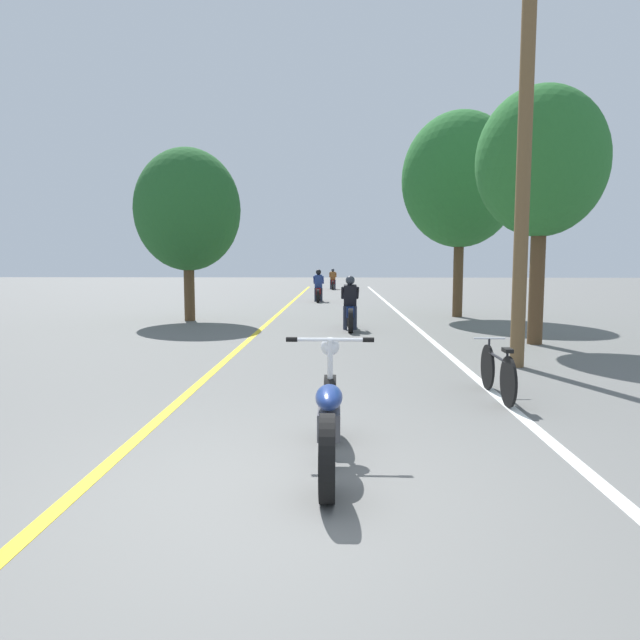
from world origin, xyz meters
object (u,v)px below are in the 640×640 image
roadside_tree_left (187,210)px  bicycle_parked (497,372)px  motorcycle_rider_far (333,281)px  roadside_tree_right_far (460,180)px  utility_pole (525,143)px  motorcycle_foreground (329,418)px  motorcycle_rider_mid (318,289)px  roadside_tree_right_near (541,163)px  motorcycle_rider_lead (350,309)px

roadside_tree_left → bicycle_parked: bearing=-55.5°
motorcycle_rider_far → bicycle_parked: (2.47, -29.64, -0.16)m
roadside_tree_right_far → bicycle_parked: size_ratio=4.02×
roadside_tree_right_far → motorcycle_rider_far: bearing=103.1°
utility_pole → motorcycle_foreground: size_ratio=3.42×
motorcycle_rider_far → motorcycle_foreground: bearing=-89.5°
utility_pole → motorcycle_rider_mid: (-3.99, 15.95, -3.23)m
roadside_tree_right_near → roadside_tree_right_far: bearing=93.8°
roadside_tree_right_far → bicycle_parked: roadside_tree_right_far is taller
motorcycle_rider_far → roadside_tree_right_far: bearing=-76.9°
utility_pole → bicycle_parked: size_ratio=4.49×
roadside_tree_right_far → bicycle_parked: bearing=-99.1°
roadside_tree_right_near → motorcycle_rider_mid: roadside_tree_right_near is taller
motorcycle_rider_lead → utility_pole: bearing=-62.6°
utility_pole → roadside_tree_right_near: utility_pole is taller
roadside_tree_right_near → roadside_tree_left: roadside_tree_right_near is taller
roadside_tree_right_near → motorcycle_rider_mid: size_ratio=2.78×
roadside_tree_left → motorcycle_foreground: roadside_tree_left is taller
utility_pole → motorcycle_rider_far: bearing=97.2°
roadside_tree_right_near → motorcycle_foreground: roadside_tree_right_near is taller
roadside_tree_right_far → motorcycle_rider_mid: roadside_tree_right_far is taller
utility_pole → motorcycle_foreground: utility_pole is taller
roadside_tree_right_far → roadside_tree_left: bearing=-169.7°
roadside_tree_right_near → motorcycle_rider_lead: size_ratio=2.64×
roadside_tree_right_near → motorcycle_foreground: bearing=-120.1°
motorcycle_rider_mid → bicycle_parked: motorcycle_rider_mid is taller
roadside_tree_left → motorcycle_rider_lead: (4.88, -2.09, -2.81)m
roadside_tree_left → motorcycle_foreground: bearing=-70.0°
roadside_tree_left → bicycle_parked: 12.20m
utility_pole → roadside_tree_right_far: bearing=84.7°
roadside_tree_right_far → motorcycle_rider_mid: 9.31m
motorcycle_rider_lead → bicycle_parked: motorcycle_rider_lead is taller
roadside_tree_left → roadside_tree_right_near: bearing=-27.7°
motorcycle_rider_mid → utility_pole: bearing=-76.0°
roadside_tree_left → bicycle_parked: size_ratio=3.17×
motorcycle_rider_mid → motorcycle_rider_lead: bearing=-83.5°
motorcycle_rider_mid → bicycle_parked: 18.49m
motorcycle_rider_lead → roadside_tree_right_far: bearing=45.1°
roadside_tree_left → motorcycle_foreground: 13.45m
motorcycle_rider_mid → roadside_tree_left: bearing=-113.4°
motorcycle_foreground → motorcycle_rider_far: (-0.26, 32.23, 0.08)m
roadside_tree_left → motorcycle_foreground: (4.48, -12.34, -2.93)m
bicycle_parked → motorcycle_rider_lead: bearing=103.3°
roadside_tree_left → motorcycle_rider_lead: bearing=-23.2°
roadside_tree_right_near → roadside_tree_left: size_ratio=1.06×
roadside_tree_left → motorcycle_rider_far: bearing=78.0°
utility_pole → roadside_tree_left: 10.70m
motorcycle_foreground → motorcycle_rider_lead: (0.40, 10.24, 0.12)m
roadside_tree_right_far → motorcycle_rider_mid: bearing=124.7°
roadside_tree_right_near → bicycle_parked: bearing=-113.7°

